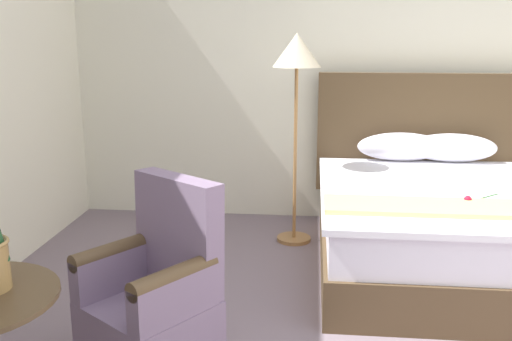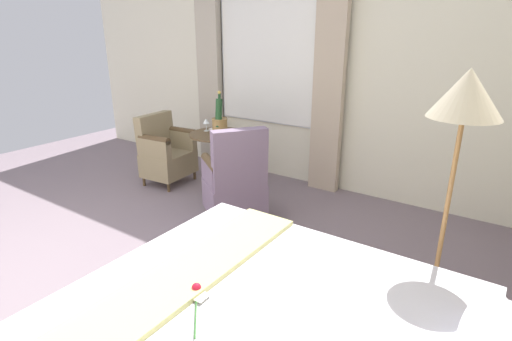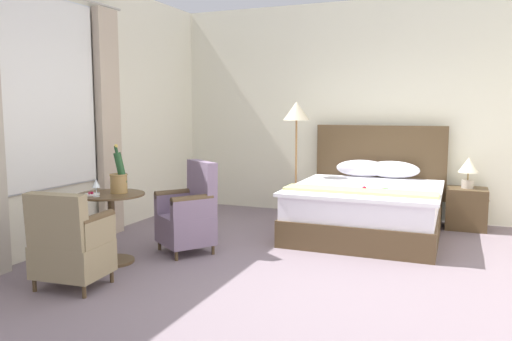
{
  "view_description": "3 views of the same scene",
  "coord_description": "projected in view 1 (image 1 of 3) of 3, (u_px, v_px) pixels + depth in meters",
  "views": [
    {
      "loc": [
        -0.77,
        -1.96,
        1.69
      ],
      "look_at": [
        -1.1,
        1.26,
        0.9
      ],
      "focal_mm": 40.0,
      "sensor_mm": 36.0,
      "label": 1
    },
    {
      "loc": [
        1.42,
        2.8,
        1.87
      ],
      "look_at": [
        -0.65,
        1.38,
        0.98
      ],
      "focal_mm": 28.0,
      "sensor_mm": 36.0,
      "label": 2
    },
    {
      "loc": [
        1.19,
        -4.2,
        1.57
      ],
      "look_at": [
        -0.94,
        1.08,
        0.88
      ],
      "focal_mm": 35.0,
      "sensor_mm": 36.0,
      "label": 3
    }
  ],
  "objects": [
    {
      "name": "bed",
      "position": [
        442.0,
        220.0,
        4.15
      ],
      "size": [
        1.82,
        2.06,
        1.35
      ],
      "color": "#503B24",
      "rests_on": "ground"
    },
    {
      "name": "floor_lamp_brass",
      "position": [
        297.0,
        65.0,
        4.41
      ],
      "size": [
        0.38,
        0.38,
        1.69
      ],
      "color": "#A0703F",
      "rests_on": "ground"
    },
    {
      "name": "wall_headboard_side",
      "position": [
        403.0,
        46.0,
        4.98
      ],
      "size": [
        6.0,
        0.12,
        3.14
      ],
      "color": "silver",
      "rests_on": "ground"
    },
    {
      "name": "armchair_by_window",
      "position": [
        156.0,
        299.0,
        2.79
      ],
      "size": [
        0.75,
        0.74,
        1.01
      ],
      "color": "#503B24",
      "rests_on": "ground"
    }
  ]
}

